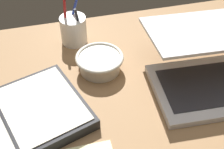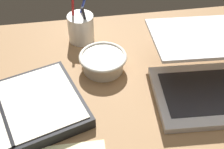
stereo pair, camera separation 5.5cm
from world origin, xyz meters
The scene contains 5 objects.
desk_top centered at (0.00, 0.00, 1.00)cm, with size 140.00×100.00×2.00cm, color #936D47.
laptop centered at (33.95, 9.73, 7.14)cm, with size 36.98×33.95×14.57cm.
bowl centered at (4.38, 22.03, 4.83)cm, with size 13.78×13.78×5.07cm.
pen_cup centered at (-0.52, 37.42, 6.63)cm, with size 8.18×8.18×16.65cm.
planner centered at (-22.14, 6.55, 3.68)cm, with size 43.71×34.45×3.54cm.
Camera 1 is at (-9.23, -44.60, 62.67)cm, focal length 50.00 mm.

